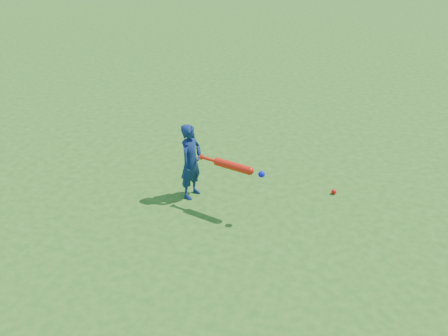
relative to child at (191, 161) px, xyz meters
name	(u,v)px	position (x,y,z in m)	size (l,w,h in m)	color
ground	(150,188)	(-0.61, -0.02, -0.51)	(80.00, 80.00, 0.00)	#265F16
child	(191,161)	(0.00, 0.00, 0.00)	(0.37, 0.24, 1.02)	#11244F
ground_ball_red	(334,192)	(1.78, 0.67, -0.48)	(0.07, 0.07, 0.07)	red
bat_swing	(235,167)	(0.67, -0.20, 0.14)	(0.88, 0.25, 0.10)	red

